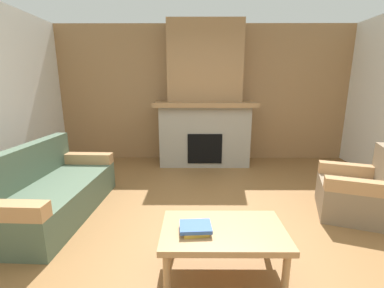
# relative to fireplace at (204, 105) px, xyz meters

# --- Properties ---
(ground) EXTENTS (9.00, 9.00, 0.00)m
(ground) POSITION_rel_fireplace_xyz_m (0.00, -2.62, -1.16)
(ground) COLOR brown
(wall_back_wood_panel) EXTENTS (6.00, 0.12, 2.70)m
(wall_back_wood_panel) POSITION_rel_fireplace_xyz_m (0.00, 0.38, 0.19)
(wall_back_wood_panel) COLOR #997047
(wall_back_wood_panel) RESTS_ON ground
(fireplace) EXTENTS (1.90, 0.82, 2.70)m
(fireplace) POSITION_rel_fireplace_xyz_m (0.00, 0.00, 0.00)
(fireplace) COLOR gray
(fireplace) RESTS_ON ground
(couch) EXTENTS (0.91, 1.83, 0.85)m
(couch) POSITION_rel_fireplace_xyz_m (-1.95, -2.16, -0.88)
(couch) COLOR #4C604C
(couch) RESTS_ON ground
(armchair) EXTENTS (0.97, 0.97, 0.85)m
(armchair) POSITION_rel_fireplace_xyz_m (1.78, -2.16, -0.87)
(armchair) COLOR #847056
(armchair) RESTS_ON ground
(coffee_table) EXTENTS (1.00, 0.60, 0.43)m
(coffee_table) POSITION_rel_fireplace_xyz_m (0.03, -3.19, -0.79)
(coffee_table) COLOR tan
(coffee_table) RESTS_ON ground
(book_stack_near_edge) EXTENTS (0.26, 0.21, 0.06)m
(book_stack_near_edge) POSITION_rel_fireplace_xyz_m (-0.20, -3.24, -0.70)
(book_stack_near_edge) COLOR gold
(book_stack_near_edge) RESTS_ON coffee_table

